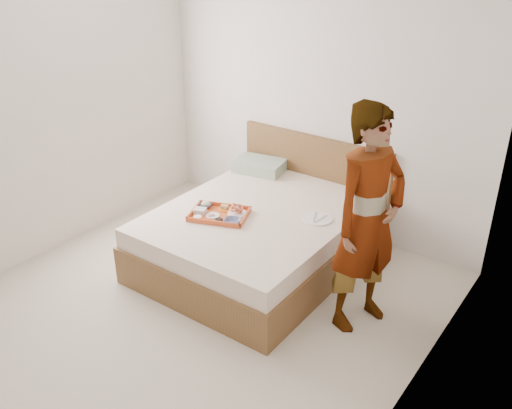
{
  "coord_description": "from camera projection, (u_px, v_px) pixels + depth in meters",
  "views": [
    {
      "loc": [
        2.58,
        -2.59,
        2.8
      ],
      "look_at": [
        0.06,
        0.9,
        0.65
      ],
      "focal_mm": 39.24,
      "sensor_mm": 36.0,
      "label": 1
    }
  ],
  "objects": [
    {
      "name": "ground",
      "position": [
        184.0,
        316.0,
        4.48
      ],
      "size": [
        3.5,
        4.0,
        0.01
      ],
      "primitive_type": "cube",
      "color": "beige",
      "rests_on": "ground"
    },
    {
      "name": "wall_back",
      "position": [
        318.0,
        101.0,
        5.35
      ],
      "size": [
        3.5,
        0.01,
        2.6
      ],
      "primitive_type": "cube",
      "color": "silver",
      "rests_on": "ground"
    },
    {
      "name": "wall_left",
      "position": [
        25.0,
        120.0,
        4.82
      ],
      "size": [
        0.01,
        4.0,
        2.6
      ],
      "primitive_type": "cube",
      "color": "silver",
      "rests_on": "ground"
    },
    {
      "name": "wall_right",
      "position": [
        413.0,
        240.0,
        2.98
      ],
      "size": [
        0.01,
        4.0,
        2.6
      ],
      "primitive_type": "cube",
      "color": "silver",
      "rests_on": "ground"
    },
    {
      "name": "bed",
      "position": [
        258.0,
        237.0,
        5.08
      ],
      "size": [
        1.65,
        2.0,
        0.53
      ],
      "primitive_type": "cube",
      "color": "brown",
      "rests_on": "ground"
    },
    {
      "name": "headboard",
      "position": [
        314.0,
        181.0,
        5.69
      ],
      "size": [
        1.65,
        0.06,
        0.95
      ],
      "primitive_type": "cube",
      "color": "brown",
      "rests_on": "ground"
    },
    {
      "name": "pillow",
      "position": [
        259.0,
        166.0,
        5.75
      ],
      "size": [
        0.55,
        0.42,
        0.12
      ],
      "primitive_type": "cube",
      "rotation": [
        0.0,
        0.0,
        0.19
      ],
      "color": "#A3B5A1",
      "rests_on": "bed"
    },
    {
      "name": "tray",
      "position": [
        219.0,
        214.0,
        4.87
      ],
      "size": [
        0.58,
        0.51,
        0.04
      ],
      "primitive_type": "cube",
      "rotation": [
        0.0,
        0.0,
        0.36
      ],
      "color": "#CC592C",
      "rests_on": "bed"
    },
    {
      "name": "prawn_plate",
      "position": [
        237.0,
        214.0,
        4.88
      ],
      "size": [
        0.22,
        0.22,
        0.01
      ],
      "primitive_type": "cylinder",
      "rotation": [
        0.0,
        0.0,
        0.36
      ],
      "color": "white",
      "rests_on": "tray"
    },
    {
      "name": "navy_bowl_big",
      "position": [
        232.0,
        221.0,
        4.73
      ],
      "size": [
        0.18,
        0.18,
        0.03
      ],
      "primitive_type": "imported",
      "rotation": [
        0.0,
        0.0,
        0.36
      ],
      "color": "#1D214D",
      "rests_on": "tray"
    },
    {
      "name": "sauce_dish",
      "position": [
        219.0,
        221.0,
        4.74
      ],
      "size": [
        0.09,
        0.09,
        0.03
      ],
      "primitive_type": "cylinder",
      "rotation": [
        0.0,
        0.0,
        0.36
      ],
      "color": "black",
      "rests_on": "tray"
    },
    {
      "name": "meat_plate",
      "position": [
        213.0,
        216.0,
        4.85
      ],
      "size": [
        0.16,
        0.16,
        0.01
      ],
      "primitive_type": "cylinder",
      "rotation": [
        0.0,
        0.0,
        0.36
      ],
      "color": "white",
      "rests_on": "tray"
    },
    {
      "name": "bread_plate",
      "position": [
        225.0,
        209.0,
        4.96
      ],
      "size": [
        0.15,
        0.15,
        0.01
      ],
      "primitive_type": "cylinder",
      "rotation": [
        0.0,
        0.0,
        0.36
      ],
      "color": "orange",
      "rests_on": "tray"
    },
    {
      "name": "salad_bowl",
      "position": [
        206.0,
        205.0,
        5.0
      ],
      "size": [
        0.14,
        0.14,
        0.03
      ],
      "primitive_type": "imported",
      "rotation": [
        0.0,
        0.0,
        0.36
      ],
      "color": "#1D214D",
      "rests_on": "tray"
    },
    {
      "name": "plastic_tub",
      "position": [
        200.0,
        211.0,
        4.89
      ],
      "size": [
        0.13,
        0.12,
        0.04
      ],
      "primitive_type": "cube",
      "rotation": [
        0.0,
        0.0,
        0.36
      ],
      "color": "silver",
      "rests_on": "tray"
    },
    {
      "name": "cheese_round",
      "position": [
        198.0,
        218.0,
        4.8
      ],
      "size": [
        0.09,
        0.09,
        0.02
      ],
      "primitive_type": "cylinder",
      "rotation": [
        0.0,
        0.0,
        0.36
      ],
      "color": "white",
      "rests_on": "tray"
    },
    {
      "name": "dinner_plate",
      "position": [
        318.0,
        219.0,
        4.82
      ],
      "size": [
        0.28,
        0.28,
        0.01
      ],
      "primitive_type": "cylinder",
      "rotation": [
        0.0,
        0.0,
        0.09
      ],
      "color": "white",
      "rests_on": "bed"
    },
    {
      "name": "person",
      "position": [
        368.0,
        220.0,
        4.06
      ],
      "size": [
        0.61,
        0.75,
        1.77
      ],
      "primitive_type": "imported",
      "rotation": [
        0.0,
        0.0,
        1.24
      ],
      "color": "white",
      "rests_on": "ground"
    }
  ]
}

